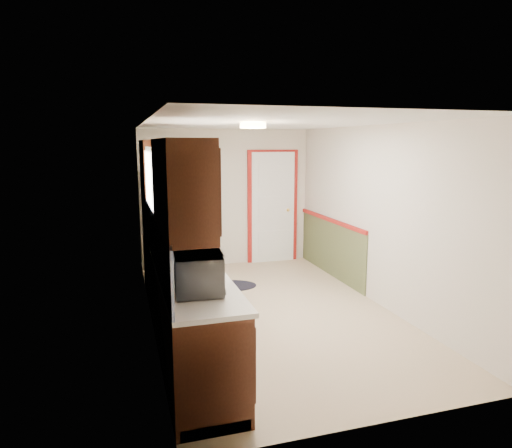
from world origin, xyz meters
TOP-DOWN VIEW (x-y plane):
  - room_shell at (0.00, 0.00)m, footprint 3.20×5.20m
  - kitchen_run at (-1.24, -0.29)m, footprint 0.63×4.00m
  - back_wall_trim at (0.99, 2.21)m, footprint 1.12×2.30m
  - ceiling_fixture at (-0.30, -0.20)m, footprint 0.30×0.30m
  - microwave at (-1.20, -1.64)m, footprint 0.37×0.61m
  - refrigerator at (-1.02, 1.75)m, footprint 0.83×0.80m
  - rug at (-0.29, 1.22)m, footprint 0.97×0.72m
  - cooktop at (-1.19, 1.40)m, footprint 0.47×0.57m

SIDE VIEW (x-z plane):
  - rug at x=-0.29m, z-range 0.00..0.01m
  - kitchen_run at x=-1.24m, z-range -0.29..1.91m
  - back_wall_trim at x=0.99m, z-range -0.15..1.93m
  - refrigerator at x=-1.02m, z-range 0.00..1.82m
  - cooktop at x=-1.19m, z-range 0.94..0.96m
  - microwave at x=-1.20m, z-range 0.94..1.34m
  - room_shell at x=0.00m, z-range -0.06..2.46m
  - ceiling_fixture at x=-0.30m, z-range 2.33..2.39m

